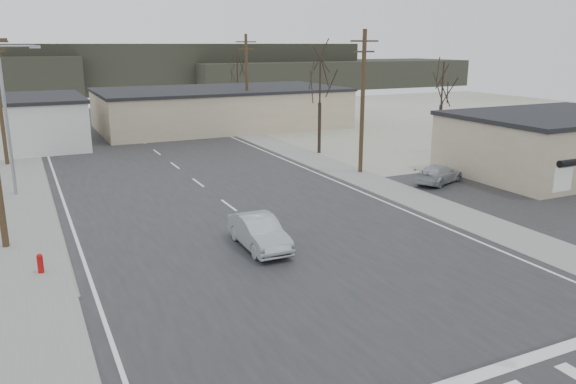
% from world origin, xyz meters
% --- Properties ---
extents(ground, '(140.00, 140.00, 0.00)m').
position_xyz_m(ground, '(0.00, 0.00, 0.00)').
color(ground, beige).
rests_on(ground, ground).
extents(main_road, '(18.00, 110.00, 0.05)m').
position_xyz_m(main_road, '(0.00, 15.00, 0.02)').
color(main_road, '#242426').
rests_on(main_road, ground).
extents(cross_road, '(90.00, 10.00, 0.04)m').
position_xyz_m(cross_road, '(0.00, 0.00, 0.02)').
color(cross_road, '#242426').
rests_on(cross_road, ground).
extents(sidewalk_left, '(3.00, 90.00, 0.06)m').
position_xyz_m(sidewalk_left, '(-10.60, 20.00, 0.03)').
color(sidewalk_left, gray).
rests_on(sidewalk_left, ground).
extents(sidewalk_right, '(3.00, 90.00, 0.06)m').
position_xyz_m(sidewalk_right, '(10.60, 20.00, 0.03)').
color(sidewalk_right, gray).
rests_on(sidewalk_right, ground).
extents(fire_hydrant, '(0.24, 0.24, 0.87)m').
position_xyz_m(fire_hydrant, '(-10.20, 8.00, 0.45)').
color(fire_hydrant, '#A50C0C').
rests_on(fire_hydrant, ground).
extents(building_right_far, '(26.30, 14.30, 4.30)m').
position_xyz_m(building_right_far, '(10.00, 44.00, 2.15)').
color(building_right_far, '#C1B093').
rests_on(building_right_far, ground).
extents(building_lot, '(14.30, 10.30, 4.30)m').
position_xyz_m(building_lot, '(24.00, 12.00, 2.16)').
color(building_lot, '#C1B093').
rests_on(building_lot, ground).
extents(upole_left_d, '(2.20, 0.30, 10.00)m').
position_xyz_m(upole_left_d, '(-11.50, 52.00, 5.22)').
color(upole_left_d, '#442F1F').
rests_on(upole_left_d, ground).
extents(upole_right_a, '(2.20, 0.30, 10.00)m').
position_xyz_m(upole_right_a, '(11.50, 18.00, 5.22)').
color(upole_right_a, '#442F1F').
rests_on(upole_right_a, ground).
extents(upole_right_b, '(2.20, 0.30, 10.00)m').
position_xyz_m(upole_right_b, '(11.50, 40.00, 5.22)').
color(upole_right_b, '#442F1F').
rests_on(upole_right_b, ground).
extents(streetlight_main, '(2.40, 0.25, 9.00)m').
position_xyz_m(streetlight_main, '(-10.80, 22.00, 5.09)').
color(streetlight_main, gray).
rests_on(streetlight_main, ground).
extents(tree_right_mid, '(3.74, 3.74, 8.33)m').
position_xyz_m(tree_right_mid, '(12.50, 26.00, 5.93)').
color(tree_right_mid, '#33271F').
rests_on(tree_right_mid, ground).
extents(tree_right_far, '(3.52, 3.52, 7.84)m').
position_xyz_m(tree_right_far, '(15.00, 52.00, 5.58)').
color(tree_right_far, '#33271F').
rests_on(tree_right_far, ground).
extents(tree_lot, '(3.52, 3.52, 7.84)m').
position_xyz_m(tree_lot, '(22.00, 22.00, 5.58)').
color(tree_lot, '#33271F').
rests_on(tree_lot, ground).
extents(hill_center, '(80.00, 18.00, 9.00)m').
position_xyz_m(hill_center, '(15.00, 96.00, 4.50)').
color(hill_center, '#333026').
rests_on(hill_center, ground).
extents(hill_right, '(60.00, 18.00, 5.50)m').
position_xyz_m(hill_right, '(50.00, 90.00, 2.75)').
color(hill_right, '#333026').
rests_on(hill_right, ground).
extents(sedan_crossing, '(1.61, 4.47, 1.47)m').
position_xyz_m(sedan_crossing, '(-1.10, 6.88, 0.78)').
color(sedan_crossing, '#8F9599').
rests_on(sedan_crossing, main_road).
extents(car_far_a, '(3.36, 6.18, 1.70)m').
position_xyz_m(car_far_a, '(3.74, 40.05, 0.90)').
color(car_far_a, black).
rests_on(car_far_a, main_road).
extents(car_far_b, '(1.73, 3.73, 1.24)m').
position_xyz_m(car_far_b, '(-5.98, 58.26, 0.66)').
color(car_far_b, black).
rests_on(car_far_b, main_road).
extents(car_parked_silver, '(4.55, 3.17, 1.22)m').
position_xyz_m(car_parked_silver, '(14.45, 13.00, 0.65)').
color(car_parked_silver, '#A0A5AA').
rests_on(car_parked_silver, parking_lot).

